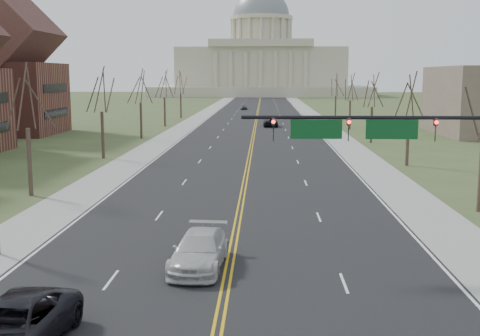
# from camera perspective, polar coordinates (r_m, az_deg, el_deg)

# --- Properties ---
(road) EXTENTS (20.00, 380.00, 0.01)m
(road) POSITION_cam_1_polar(r_m,az_deg,el_deg) (124.93, 1.59, 4.80)
(road) COLOR black
(road) RESTS_ON ground
(cross_road) EXTENTS (120.00, 14.00, 0.01)m
(cross_road) POSITION_cam_1_polar(r_m,az_deg,el_deg) (22.45, -1.94, -14.13)
(cross_road) COLOR black
(cross_road) RESTS_ON ground
(sidewalk_left) EXTENTS (4.00, 380.00, 0.03)m
(sidewalk_left) POSITION_cam_1_polar(r_m,az_deg,el_deg) (125.66, -3.91, 4.81)
(sidewalk_left) COLOR gray
(sidewalk_left) RESTS_ON ground
(sidewalk_right) EXTENTS (4.00, 380.00, 0.03)m
(sidewalk_right) POSITION_cam_1_polar(r_m,az_deg,el_deg) (125.36, 7.10, 4.75)
(sidewalk_right) COLOR gray
(sidewalk_right) RESTS_ON ground
(center_line) EXTENTS (0.42, 380.00, 0.01)m
(center_line) POSITION_cam_1_polar(r_m,az_deg,el_deg) (124.93, 1.59, 4.80)
(center_line) COLOR gold
(center_line) RESTS_ON road
(edge_line_left) EXTENTS (0.15, 380.00, 0.01)m
(edge_line_left) POSITION_cam_1_polar(r_m,az_deg,el_deg) (125.44, -2.90, 4.81)
(edge_line_left) COLOR silver
(edge_line_left) RESTS_ON road
(edge_line_right) EXTENTS (0.15, 380.00, 0.01)m
(edge_line_right) POSITION_cam_1_polar(r_m,az_deg,el_deg) (125.19, 6.10, 4.77)
(edge_line_right) COLOR silver
(edge_line_right) RESTS_ON road
(capitol) EXTENTS (90.00, 60.00, 50.00)m
(capitol) POSITION_cam_1_polar(r_m,az_deg,el_deg) (264.59, 2.00, 9.99)
(capitol) COLOR #BEB59E
(capitol) RESTS_ON ground
(signal_mast) EXTENTS (12.12, 0.44, 7.20)m
(signal_mast) POSITION_cam_1_polar(r_m,az_deg,el_deg) (28.88, 14.05, 2.60)
(signal_mast) COLOR black
(signal_mast) RESTS_ON ground
(tree_l_0) EXTENTS (3.96, 3.96, 9.00)m
(tree_l_0) POSITION_cam_1_polar(r_m,az_deg,el_deg) (45.95, -19.61, 6.04)
(tree_l_0) COLOR #362720
(tree_l_0) RESTS_ON ground
(tree_r_1) EXTENTS (3.74, 3.74, 8.50)m
(tree_r_1) POSITION_cam_1_polar(r_m,az_deg,el_deg) (60.29, 15.77, 6.39)
(tree_r_1) COLOR #362720
(tree_r_1) RESTS_ON ground
(tree_l_1) EXTENTS (3.96, 3.96, 9.00)m
(tree_l_1) POSITION_cam_1_polar(r_m,az_deg,el_deg) (64.93, -13.03, 6.99)
(tree_l_1) COLOR #362720
(tree_l_1) RESTS_ON ground
(tree_r_2) EXTENTS (3.74, 3.74, 8.50)m
(tree_r_2) POSITION_cam_1_polar(r_m,az_deg,el_deg) (79.87, 12.45, 7.03)
(tree_r_2) COLOR #362720
(tree_r_2) RESTS_ON ground
(tree_l_2) EXTENTS (3.96, 3.96, 9.00)m
(tree_l_2) POSITION_cam_1_polar(r_m,az_deg,el_deg) (84.38, -9.44, 7.47)
(tree_l_2) COLOR #362720
(tree_l_2) RESTS_ON ground
(tree_r_3) EXTENTS (3.74, 3.74, 8.50)m
(tree_r_3) POSITION_cam_1_polar(r_m,az_deg,el_deg) (99.62, 10.44, 7.41)
(tree_r_3) COLOR #362720
(tree_r_3) RESTS_ON ground
(tree_l_3) EXTENTS (3.96, 3.96, 9.00)m
(tree_l_3) POSITION_cam_1_polar(r_m,az_deg,el_deg) (104.04, -7.20, 7.75)
(tree_l_3) COLOR #362720
(tree_l_3) RESTS_ON ground
(tree_r_4) EXTENTS (3.74, 3.74, 8.50)m
(tree_r_4) POSITION_cam_1_polar(r_m,az_deg,el_deg) (119.45, 9.09, 7.65)
(tree_r_4) COLOR #362720
(tree_r_4) RESTS_ON ground
(tree_l_4) EXTENTS (3.96, 3.96, 9.00)m
(tree_l_4) POSITION_cam_1_polar(r_m,az_deg,el_deg) (123.81, -5.67, 7.94)
(tree_l_4) COLOR #362720
(tree_l_4) RESTS_ON ground
(car_sb_outer_lead) EXTENTS (3.20, 6.14, 1.65)m
(car_sb_outer_lead) POSITION_cam_1_polar(r_m,az_deg,el_deg) (21.03, -20.81, -13.91)
(car_sb_outer_lead) COLOR black
(car_sb_outer_lead) RESTS_ON road
(car_sb_inner_second) EXTENTS (2.60, 5.70, 1.62)m
(car_sb_inner_second) POSITION_cam_1_polar(r_m,az_deg,el_deg) (27.79, -3.86, -7.80)
(car_sb_inner_second) COLOR silver
(car_sb_inner_second) RESTS_ON road
(car_far_nb) EXTENTS (2.50, 5.19, 1.43)m
(car_far_nb) POSITION_cam_1_polar(r_m,az_deg,el_deg) (103.05, 2.91, 4.34)
(car_far_nb) COLOR black
(car_far_nb) RESTS_ON road
(car_far_sb) EXTENTS (1.93, 4.10, 1.35)m
(car_far_sb) POSITION_cam_1_polar(r_m,az_deg,el_deg) (154.02, 0.37, 5.82)
(car_far_sb) COLOR #53565B
(car_far_sb) RESTS_ON road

